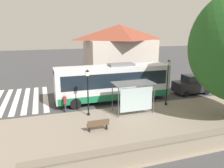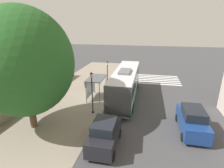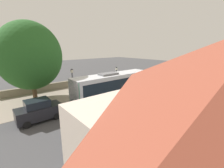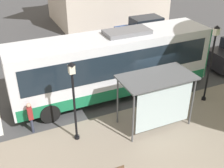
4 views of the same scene
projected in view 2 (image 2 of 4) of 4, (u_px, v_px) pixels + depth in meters
name	position (u px, v px, depth m)	size (l,w,h in m)	color
ground_plane	(107.00, 104.00, 19.99)	(120.00, 120.00, 0.00)	#424244
sidewalk_plaza	(71.00, 100.00, 20.85)	(9.00, 44.00, 0.02)	gray
crosswalk_stripes	(151.00, 79.00, 29.04)	(9.00, 5.25, 0.01)	silver
stone_wall	(40.00, 94.00, 21.46)	(0.60, 20.00, 1.07)	gray
bus	(125.00, 83.00, 20.84)	(2.61, 11.21, 3.75)	silver
bus_shelter	(95.00, 81.00, 20.84)	(1.88, 3.46, 2.64)	#515459
pedestrian	(119.00, 79.00, 26.01)	(0.34, 0.22, 1.58)	#2D3347
bench	(87.00, 84.00, 25.33)	(0.40, 1.57, 0.88)	brown
street_lamp_near	(92.00, 90.00, 17.11)	(0.28, 0.28, 4.32)	black
street_lamp_far	(107.00, 72.00, 24.21)	(0.28, 0.28, 3.88)	black
shade_tree	(24.00, 63.00, 13.65)	(7.81, 7.81, 10.07)	brown
parked_car_behind_bus	(105.00, 134.00, 12.75)	(1.99, 4.03, 2.11)	black
parked_car_far_lane	(192.00, 120.00, 14.54)	(2.02, 4.66, 2.15)	navy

